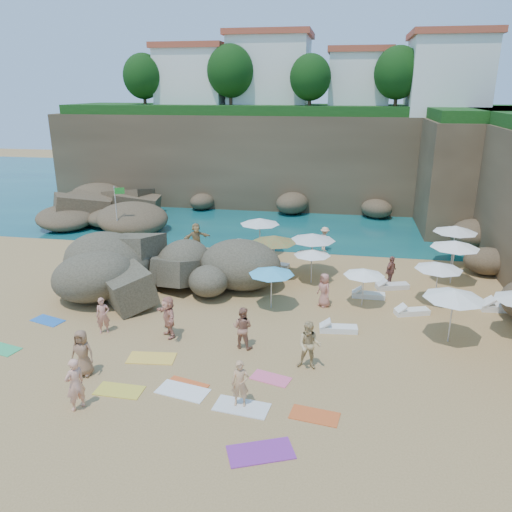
% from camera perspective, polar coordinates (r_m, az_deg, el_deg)
% --- Properties ---
extents(ground, '(120.00, 120.00, 0.00)m').
position_cam_1_polar(ground, '(24.07, -5.99, -6.50)').
color(ground, tan).
rests_on(ground, ground).
extents(seawater, '(120.00, 120.00, 0.00)m').
position_cam_1_polar(seawater, '(52.28, 3.06, 7.37)').
color(seawater, '#0C4751').
rests_on(seawater, ground).
extents(cliff_back, '(44.00, 8.00, 8.00)m').
position_cam_1_polar(cliff_back, '(46.50, 4.85, 10.92)').
color(cliff_back, brown).
rests_on(cliff_back, ground).
extents(cliff_corner, '(10.00, 12.00, 8.00)m').
position_cam_1_polar(cliff_corner, '(42.73, 24.85, 8.61)').
color(cliff_corner, brown).
rests_on(cliff_corner, ground).
extents(rock_promontory, '(12.00, 7.00, 2.00)m').
position_cam_1_polar(rock_promontory, '(41.98, -14.54, 3.99)').
color(rock_promontory, brown).
rests_on(rock_promontory, ground).
extents(clifftop_buildings, '(28.48, 9.48, 7.00)m').
position_cam_1_polar(clifftop_buildings, '(46.81, 6.45, 19.81)').
color(clifftop_buildings, white).
rests_on(clifftop_buildings, cliff_back).
extents(clifftop_trees, '(35.60, 23.82, 4.40)m').
position_cam_1_polar(clifftop_trees, '(40.45, 8.52, 19.96)').
color(clifftop_trees, '#11380F').
rests_on(clifftop_trees, ground).
extents(marina_masts, '(3.10, 0.10, 6.00)m').
position_cam_1_polar(marina_masts, '(56.21, -14.12, 10.74)').
color(marina_masts, white).
rests_on(marina_masts, ground).
extents(rock_outcrop, '(9.35, 8.22, 3.11)m').
position_cam_1_polar(rock_outcrop, '(27.09, -9.64, -3.73)').
color(rock_outcrop, brown).
rests_on(rock_outcrop, ground).
extents(flag_pole, '(0.72, 0.31, 3.81)m').
position_cam_1_polar(flag_pole, '(36.07, -15.55, 5.53)').
color(flag_pole, silver).
rests_on(flag_pole, ground).
extents(parasol_0, '(2.07, 2.07, 1.96)m').
position_cam_1_polar(parasol_0, '(28.79, -2.08, 1.69)').
color(parasol_0, silver).
rests_on(parasol_0, ground).
extents(parasol_1, '(2.52, 2.52, 2.39)m').
position_cam_1_polar(parasol_1, '(31.64, 0.44, 4.00)').
color(parasol_1, silver).
rests_on(parasol_1, ground).
extents(parasol_2, '(2.59, 2.59, 2.45)m').
position_cam_1_polar(parasol_2, '(28.78, 21.82, 1.25)').
color(parasol_2, silver).
rests_on(parasol_2, ground).
extents(parasol_3, '(2.59, 2.59, 2.45)m').
position_cam_1_polar(parasol_3, '(31.94, 21.85, 2.88)').
color(parasol_3, silver).
rests_on(parasol_3, ground).
extents(parasol_4, '(2.30, 2.30, 2.17)m').
position_cam_1_polar(parasol_4, '(25.79, 20.17, -1.07)').
color(parasol_4, silver).
rests_on(parasol_4, ground).
extents(parasol_5, '(1.99, 1.99, 1.88)m').
position_cam_1_polar(parasol_5, '(24.68, 12.26, -1.84)').
color(parasol_5, silver).
rests_on(parasol_5, ground).
extents(parasol_6, '(2.61, 2.61, 2.47)m').
position_cam_1_polar(parasol_6, '(27.62, 2.07, 1.96)').
color(parasol_6, silver).
rests_on(parasol_6, ground).
extents(parasol_7, '(2.60, 2.60, 2.46)m').
position_cam_1_polar(parasol_7, '(28.20, 6.48, 2.18)').
color(parasol_7, silver).
rests_on(parasol_7, ground).
extents(parasol_9, '(2.02, 2.02, 1.91)m').
position_cam_1_polar(parasol_9, '(27.13, 6.43, 0.41)').
color(parasol_9, silver).
rests_on(parasol_9, ground).
extents(parasol_10, '(2.21, 2.21, 2.09)m').
position_cam_1_polar(parasol_10, '(23.79, 1.78, -1.71)').
color(parasol_10, silver).
rests_on(parasol_10, ground).
extents(parasol_11, '(2.49, 2.49, 2.36)m').
position_cam_1_polar(parasol_11, '(22.07, 21.71, -4.07)').
color(parasol_11, silver).
rests_on(parasol_11, ground).
extents(lounger_0, '(1.74, 0.88, 0.26)m').
position_cam_1_polar(lounger_0, '(29.89, 2.20, -1.04)').
color(lounger_0, white).
rests_on(lounger_0, ground).
extents(lounger_1, '(1.67, 0.58, 0.26)m').
position_cam_1_polar(lounger_1, '(26.24, 12.72, -4.38)').
color(lounger_1, silver).
rests_on(lounger_1, ground).
extents(lounger_2, '(1.83, 1.06, 0.27)m').
position_cam_1_polar(lounger_2, '(27.68, 15.30, -3.35)').
color(lounger_2, silver).
rests_on(lounger_2, ground).
extents(lounger_3, '(1.71, 1.03, 0.25)m').
position_cam_1_polar(lounger_3, '(24.90, 17.39, -6.10)').
color(lounger_3, white).
rests_on(lounger_3, ground).
extents(lounger_4, '(2.04, 0.80, 0.31)m').
position_cam_1_polar(lounger_4, '(26.91, 26.30, -5.30)').
color(lounger_4, white).
rests_on(lounger_4, ground).
extents(lounger_5, '(1.70, 0.71, 0.26)m').
position_cam_1_polar(lounger_5, '(22.48, 9.39, -8.21)').
color(lounger_5, white).
rests_on(lounger_5, ground).
extents(towel_2, '(1.68, 1.12, 0.03)m').
position_cam_1_polar(towel_2, '(18.73, -7.99, -14.46)').
color(towel_2, '#EB5A25').
rests_on(towel_2, ground).
extents(towel_3, '(1.69, 1.12, 0.03)m').
position_cam_1_polar(towel_3, '(23.33, -27.08, -9.43)').
color(towel_3, '#32B166').
rests_on(towel_3, ground).
extents(towel_4, '(1.69, 0.87, 0.03)m').
position_cam_1_polar(towel_4, '(18.93, -15.35, -14.60)').
color(towel_4, gold).
rests_on(towel_4, ground).
extents(towel_5, '(1.94, 1.14, 0.03)m').
position_cam_1_polar(towel_5, '(17.51, -1.65, -16.87)').
color(towel_5, silver).
rests_on(towel_5, ground).
extents(towel_6, '(2.16, 1.63, 0.03)m').
position_cam_1_polar(towel_6, '(15.77, 0.54, -21.51)').
color(towel_6, '#862D93').
rests_on(towel_6, ground).
extents(towel_8, '(1.68, 1.17, 0.03)m').
position_cam_1_polar(towel_8, '(25.09, -22.70, -6.82)').
color(towel_8, blue).
rests_on(towel_8, ground).
extents(towel_9, '(1.59, 1.08, 0.03)m').
position_cam_1_polar(towel_9, '(18.96, 1.69, -13.80)').
color(towel_9, '#F76089').
rests_on(towel_9, ground).
extents(towel_10, '(1.69, 1.02, 0.03)m').
position_cam_1_polar(towel_10, '(17.24, 6.71, -17.66)').
color(towel_10, '#DC5722').
rests_on(towel_10, ground).
extents(towel_12, '(1.95, 1.13, 0.03)m').
position_cam_1_polar(towel_12, '(20.62, -11.85, -11.35)').
color(towel_12, yellow).
rests_on(towel_12, ground).
extents(towel_13, '(1.97, 1.25, 0.03)m').
position_cam_1_polar(towel_13, '(18.45, -8.38, -15.03)').
color(towel_13, white).
rests_on(towel_13, ground).
extents(person_stand_0, '(0.71, 0.63, 1.63)m').
position_cam_1_polar(person_stand_0, '(22.79, -17.09, -6.52)').
color(person_stand_0, tan).
rests_on(person_stand_0, ground).
extents(person_stand_1, '(0.99, 0.84, 1.79)m').
position_cam_1_polar(person_stand_1, '(20.59, -1.55, -8.18)').
color(person_stand_1, '#A26A51').
rests_on(person_stand_1, ground).
extents(person_stand_2, '(0.98, 1.08, 1.60)m').
position_cam_1_polar(person_stand_2, '(33.02, 7.86, 1.94)').
color(person_stand_2, '#FABC8E').
rests_on(person_stand_2, ground).
extents(person_stand_3, '(0.89, 1.06, 1.70)m').
position_cam_1_polar(person_stand_3, '(27.76, 15.15, -1.69)').
color(person_stand_3, '#915548').
rests_on(person_stand_3, ground).
extents(person_stand_4, '(0.88, 0.92, 1.69)m').
position_cam_1_polar(person_stand_4, '(24.59, 7.80, -3.86)').
color(person_stand_4, '#B87161').
rests_on(person_stand_4, ground).
extents(person_stand_5, '(1.76, 1.42, 1.92)m').
position_cam_1_polar(person_stand_5, '(32.69, -6.83, 2.11)').
color(person_stand_5, '#A88854').
rests_on(person_stand_5, ground).
extents(person_stand_6, '(0.73, 0.82, 1.87)m').
position_cam_1_polar(person_stand_6, '(17.96, -19.98, -13.61)').
color(person_stand_6, '#E9A184').
rests_on(person_stand_6, ground).
extents(person_lie_2, '(0.92, 1.81, 0.48)m').
position_cam_1_polar(person_lie_2, '(20.10, -19.01, -12.14)').
color(person_lie_2, '#8A6145').
rests_on(person_lie_2, ground).
extents(person_lie_3, '(2.48, 2.46, 0.49)m').
position_cam_1_polar(person_lie_3, '(22.04, -9.89, -8.48)').
color(person_lie_3, tan).
rests_on(person_lie_3, ground).
extents(person_lie_4, '(0.76, 1.69, 0.39)m').
position_cam_1_polar(person_lie_4, '(17.49, -1.80, -16.19)').
color(person_lie_4, tan).
rests_on(person_lie_4, ground).
extents(person_lie_5, '(1.07, 1.96, 0.72)m').
position_cam_1_polar(person_lie_5, '(19.50, 6.05, -11.73)').
color(person_lie_5, tan).
rests_on(person_lie_5, ground).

